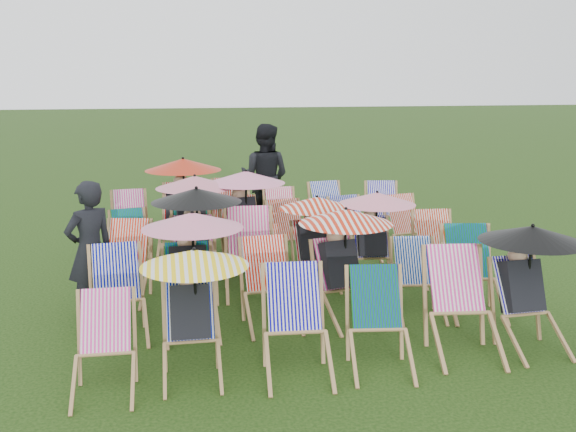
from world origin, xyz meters
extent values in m
plane|color=black|center=(0.00, 0.00, 0.00)|extent=(100.00, 100.00, 0.00)
cube|color=#FF33AA|center=(-2.02, -2.10, 0.56)|extent=(0.43, 0.33, 0.51)
cube|color=#071693|center=(-1.29, -1.98, 0.56)|extent=(0.43, 0.32, 0.50)
cube|color=black|center=(-1.29, -2.02, 0.56)|extent=(0.36, 0.37, 0.53)
sphere|color=tan|center=(-1.29, -1.94, 0.84)|extent=(0.18, 0.18, 0.18)
cylinder|color=black|center=(-1.24, -2.06, 0.79)|extent=(0.03, 0.03, 0.62)
cone|color=yellow|center=(-1.24, -2.06, 1.07)|extent=(0.97, 0.97, 0.15)
cube|color=#0D079D|center=(-0.34, -2.04, 0.65)|extent=(0.52, 0.40, 0.58)
cube|color=#09601F|center=(0.44, -2.09, 0.61)|extent=(0.50, 0.40, 0.55)
cube|color=#F2309E|center=(1.34, -1.91, 0.68)|extent=(0.56, 0.44, 0.61)
cube|color=#110796|center=(1.99, -1.97, 0.59)|extent=(0.46, 0.34, 0.53)
cube|color=black|center=(1.99, -2.02, 0.59)|extent=(0.39, 0.40, 0.56)
sphere|color=tan|center=(1.99, -1.92, 0.89)|extent=(0.20, 0.20, 0.20)
cylinder|color=black|center=(2.05, -2.05, 0.84)|extent=(0.03, 0.03, 0.65)
cone|color=black|center=(2.05, -2.05, 1.14)|extent=(1.03, 1.03, 0.16)
cube|color=#070B91|center=(-2.01, -0.85, 0.63)|extent=(0.50, 0.39, 0.56)
cube|color=#0A7039|center=(-1.26, -0.91, 0.62)|extent=(0.47, 0.35, 0.55)
cube|color=black|center=(-1.26, -0.95, 0.61)|extent=(0.40, 0.41, 0.58)
sphere|color=tan|center=(-1.26, -0.86, 0.92)|extent=(0.20, 0.20, 0.20)
cylinder|color=black|center=(-1.20, -0.99, 0.87)|extent=(0.03, 0.03, 0.68)
cone|color=pink|center=(-1.20, -0.99, 1.18)|extent=(1.06, 1.06, 0.16)
cube|color=red|center=(-0.41, -0.84, 0.62)|extent=(0.49, 0.37, 0.56)
cube|color=#CF2980|center=(0.39, -0.92, 0.60)|extent=(0.51, 0.42, 0.54)
cube|color=black|center=(0.40, -0.96, 0.60)|extent=(0.45, 0.46, 0.57)
sphere|color=tan|center=(0.38, -0.87, 0.90)|extent=(0.20, 0.20, 0.20)
cylinder|color=black|center=(0.46, -0.99, 0.85)|extent=(0.03, 0.03, 0.66)
cone|color=red|center=(0.46, -0.99, 1.15)|extent=(1.04, 1.04, 0.16)
cube|color=navy|center=(1.32, -0.88, 0.57)|extent=(0.47, 0.37, 0.51)
cube|color=#0A6B2B|center=(1.97, -0.91, 0.66)|extent=(0.55, 0.44, 0.59)
cube|color=red|center=(-1.94, 0.32, 0.63)|extent=(0.54, 0.44, 0.57)
cube|color=#E92E94|center=(-1.14, 0.30, 0.64)|extent=(0.50, 0.38, 0.58)
cube|color=black|center=(-1.15, 0.25, 0.64)|extent=(0.43, 0.44, 0.60)
sphere|color=tan|center=(-1.14, 0.35, 0.96)|extent=(0.21, 0.21, 0.21)
cylinder|color=black|center=(-1.09, 0.21, 0.91)|extent=(0.03, 0.03, 0.71)
cone|color=black|center=(-1.09, 0.21, 1.23)|extent=(1.11, 1.11, 0.17)
cube|color=#FA328A|center=(-0.44, 0.32, 0.70)|extent=(0.56, 0.43, 0.63)
cube|color=red|center=(0.38, 0.30, 0.56)|extent=(0.43, 0.33, 0.50)
cube|color=black|center=(0.38, 0.26, 0.56)|extent=(0.36, 0.38, 0.53)
sphere|color=tan|center=(0.38, 0.34, 0.84)|extent=(0.18, 0.18, 0.18)
cylinder|color=black|center=(0.43, 0.22, 0.79)|extent=(0.03, 0.03, 0.62)
cone|color=red|center=(0.43, 0.22, 1.07)|extent=(0.97, 0.97, 0.15)
cube|color=#0F079D|center=(1.18, 0.27, 0.58)|extent=(0.47, 0.37, 0.52)
cube|color=black|center=(1.17, 0.22, 0.58)|extent=(0.41, 0.42, 0.54)
sphere|color=tan|center=(1.18, 0.32, 0.86)|extent=(0.19, 0.19, 0.19)
cylinder|color=black|center=(1.22, 0.18, 0.82)|extent=(0.03, 0.03, 0.64)
cone|color=pink|center=(1.22, 0.18, 1.11)|extent=(1.00, 1.00, 0.15)
cube|color=red|center=(2.06, 0.25, 0.61)|extent=(0.49, 0.38, 0.55)
cube|color=#0B752B|center=(-1.98, 1.41, 0.57)|extent=(0.48, 0.39, 0.51)
cube|color=#0A6F25|center=(-1.11, 1.43, 0.63)|extent=(0.49, 0.37, 0.57)
cube|color=black|center=(-1.11, 1.38, 0.63)|extent=(0.42, 0.43, 0.59)
sphere|color=tan|center=(-1.12, 1.48, 0.94)|extent=(0.21, 0.21, 0.21)
cylinder|color=black|center=(-1.05, 1.35, 0.89)|extent=(0.03, 0.03, 0.69)
cone|color=#D86E86|center=(-1.05, 1.35, 1.21)|extent=(1.09, 1.09, 0.17)
cube|color=red|center=(-0.40, 1.49, 0.65)|extent=(0.55, 0.45, 0.58)
cube|color=black|center=(-0.39, 1.44, 0.65)|extent=(0.49, 0.50, 0.61)
sphere|color=tan|center=(-0.41, 1.54, 0.97)|extent=(0.21, 0.21, 0.21)
cylinder|color=black|center=(-0.32, 1.42, 0.92)|extent=(0.03, 0.03, 0.71)
cone|color=pink|center=(-0.32, 1.42, 1.25)|extent=(1.12, 1.12, 0.17)
cube|color=red|center=(0.25, 1.36, 0.61)|extent=(0.52, 0.42, 0.55)
cube|color=#0710A4|center=(1.22, 1.51, 0.61)|extent=(0.52, 0.42, 0.55)
cube|color=red|center=(2.06, 1.40, 0.62)|extent=(0.53, 0.43, 0.55)
cube|color=#D52A86|center=(-2.03, 2.62, 0.62)|extent=(0.49, 0.38, 0.56)
cube|color=#C00906|center=(-1.22, 2.56, 0.68)|extent=(0.57, 0.45, 0.61)
cube|color=black|center=(-1.23, 2.51, 0.68)|extent=(0.49, 0.50, 0.64)
sphere|color=tan|center=(-1.21, 2.62, 1.02)|extent=(0.23, 0.23, 0.23)
cylinder|color=black|center=(-1.17, 2.46, 0.97)|extent=(0.03, 0.03, 0.75)
cone|color=#B8220A|center=(-1.17, 2.46, 1.31)|extent=(1.18, 1.18, 0.18)
cube|color=red|center=(-0.43, 2.64, 0.71)|extent=(0.60, 0.49, 0.63)
cube|color=#ED2F63|center=(0.39, 2.63, 0.59)|extent=(0.45, 0.33, 0.53)
cube|color=#071B98|center=(1.18, 2.59, 0.65)|extent=(0.53, 0.43, 0.58)
cube|color=#11079A|center=(2.16, 2.63, 0.63)|extent=(0.53, 0.43, 0.56)
imported|color=black|center=(-2.30, -0.51, 0.78)|extent=(0.68, 0.63, 1.56)
imported|color=black|center=(0.27, 3.43, 0.93)|extent=(1.13, 1.04, 1.86)
camera|label=1|loc=(-1.48, -7.58, 2.64)|focal=40.00mm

